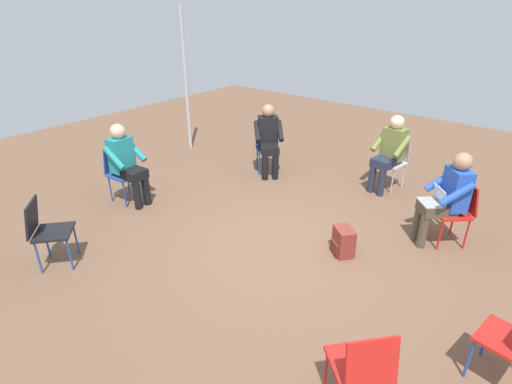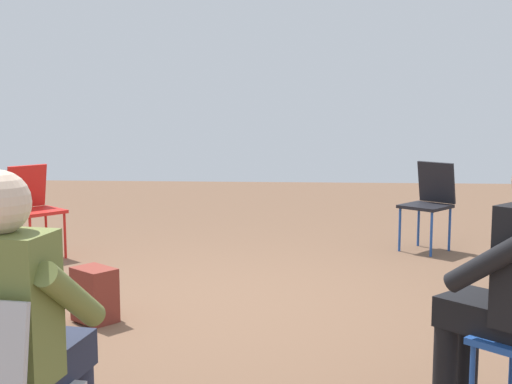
{
  "view_description": "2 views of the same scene",
  "coord_description": "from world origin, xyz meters",
  "px_view_note": "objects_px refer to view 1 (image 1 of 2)",
  "views": [
    {
      "loc": [
        -3.51,
        -2.51,
        2.9
      ],
      "look_at": [
        -0.19,
        0.2,
        0.79
      ],
      "focal_mm": 28.0,
      "sensor_mm": 36.0,
      "label": 1
    },
    {
      "loc": [
        4.87,
        0.62,
        1.48
      ],
      "look_at": [
        0.36,
        0.34,
        0.87
      ],
      "focal_mm": 50.0,
      "sensor_mm": 36.0,
      "label": 2
    }
  ],
  "objects_px": {
    "chair_northeast": "(267,144)",
    "person_with_laptop": "(447,195)",
    "chair_southeast": "(457,208)",
    "backpack_near_laptop_user": "(343,243)",
    "person_in_black": "(269,137)",
    "chair_north": "(121,170)",
    "person_in_teal": "(126,161)",
    "chair_northwest": "(46,228)",
    "person_in_olive": "(390,150)",
    "chair_southwest": "(363,367)",
    "chair_east": "(394,159)"
  },
  "relations": [
    {
      "from": "chair_northwest",
      "to": "chair_southwest",
      "type": "relative_size",
      "value": 1.0
    },
    {
      "from": "person_with_laptop",
      "to": "person_in_olive",
      "type": "relative_size",
      "value": 1.0
    },
    {
      "from": "chair_northwest",
      "to": "backpack_near_laptop_user",
      "type": "xyz_separation_m",
      "value": [
        2.38,
        -2.59,
        -0.34
      ]
    },
    {
      "from": "chair_southeast",
      "to": "chair_southwest",
      "type": "xyz_separation_m",
      "value": [
        -2.97,
        -0.14,
        0.0
      ]
    },
    {
      "from": "chair_northwest",
      "to": "person_in_black",
      "type": "relative_size",
      "value": 0.69
    },
    {
      "from": "chair_north",
      "to": "person_in_black",
      "type": "relative_size",
      "value": 0.69
    },
    {
      "from": "chair_north",
      "to": "person_in_olive",
      "type": "distance_m",
      "value": 4.25
    },
    {
      "from": "person_with_laptop",
      "to": "chair_east",
      "type": "bearing_deg",
      "value": -0.22
    },
    {
      "from": "backpack_near_laptop_user",
      "to": "person_in_olive",
      "type": "bearing_deg",
      "value": 9.73
    },
    {
      "from": "chair_southeast",
      "to": "backpack_near_laptop_user",
      "type": "height_order",
      "value": "chair_southeast"
    },
    {
      "from": "chair_east",
      "to": "chair_southeast",
      "type": "bearing_deg",
      "value": 147.18
    },
    {
      "from": "chair_southeast",
      "to": "backpack_near_laptop_user",
      "type": "bearing_deg",
      "value": 97.26
    },
    {
      "from": "chair_east",
      "to": "person_with_laptop",
      "type": "xyz_separation_m",
      "value": [
        -1.27,
        -1.17,
        0.2
      ]
    },
    {
      "from": "chair_southeast",
      "to": "backpack_near_laptop_user",
      "type": "relative_size",
      "value": 2.36
    },
    {
      "from": "person_in_olive",
      "to": "person_in_black",
      "type": "bearing_deg",
      "value": 29.3
    },
    {
      "from": "person_in_teal",
      "to": "chair_northeast",
      "type": "bearing_deg",
      "value": 155.85
    },
    {
      "from": "chair_east",
      "to": "chair_northeast",
      "type": "bearing_deg",
      "value": 29.14
    },
    {
      "from": "person_with_laptop",
      "to": "person_in_olive",
      "type": "bearing_deg",
      "value": 4.39
    },
    {
      "from": "person_in_black",
      "to": "chair_southeast",
      "type": "bearing_deg",
      "value": 129.68
    },
    {
      "from": "chair_east",
      "to": "backpack_near_laptop_user",
      "type": "distance_m",
      "value": 2.34
    },
    {
      "from": "chair_northwest",
      "to": "chair_northeast",
      "type": "xyz_separation_m",
      "value": [
        3.91,
        -0.2,
        0.0
      ]
    },
    {
      "from": "chair_northeast",
      "to": "person_with_laptop",
      "type": "distance_m",
      "value": 3.26
    },
    {
      "from": "chair_northeast",
      "to": "person_in_teal",
      "type": "distance_m",
      "value": 2.51
    },
    {
      "from": "chair_southeast",
      "to": "chair_northeast",
      "type": "bearing_deg",
      "value": 40.37
    },
    {
      "from": "chair_north",
      "to": "person_with_laptop",
      "type": "xyz_separation_m",
      "value": [
        1.86,
        -4.23,
        0.2
      ]
    },
    {
      "from": "chair_east",
      "to": "person_with_laptop",
      "type": "height_order",
      "value": "person_with_laptop"
    },
    {
      "from": "person_in_teal",
      "to": "person_in_olive",
      "type": "height_order",
      "value": "same"
    },
    {
      "from": "chair_northeast",
      "to": "person_in_black",
      "type": "relative_size",
      "value": 0.69
    },
    {
      "from": "chair_southeast",
      "to": "person_in_olive",
      "type": "bearing_deg",
      "value": 10.29
    },
    {
      "from": "person_in_black",
      "to": "person_in_teal",
      "type": "distance_m",
      "value": 2.44
    },
    {
      "from": "chair_southwest",
      "to": "backpack_near_laptop_user",
      "type": "height_order",
      "value": "chair_southwest"
    },
    {
      "from": "chair_north",
      "to": "backpack_near_laptop_user",
      "type": "bearing_deg",
      "value": 99.37
    },
    {
      "from": "backpack_near_laptop_user",
      "to": "person_in_black",
      "type": "bearing_deg",
      "value": 57.97
    },
    {
      "from": "person_in_teal",
      "to": "backpack_near_laptop_user",
      "type": "relative_size",
      "value": 3.44
    },
    {
      "from": "chair_north",
      "to": "chair_east",
      "type": "bearing_deg",
      "value": 131.18
    },
    {
      "from": "backpack_near_laptop_user",
      "to": "chair_northeast",
      "type": "bearing_deg",
      "value": 57.23
    },
    {
      "from": "chair_northwest",
      "to": "person_in_black",
      "type": "distance_m",
      "value": 3.81
    },
    {
      "from": "person_with_laptop",
      "to": "chair_southwest",
      "type": "bearing_deg",
      "value": 142.54
    },
    {
      "from": "chair_northwest",
      "to": "chair_east",
      "type": "relative_size",
      "value": 1.0
    },
    {
      "from": "backpack_near_laptop_user",
      "to": "chair_north",
      "type": "bearing_deg",
      "value": 103.74
    },
    {
      "from": "chair_southeast",
      "to": "person_in_teal",
      "type": "height_order",
      "value": "person_in_teal"
    },
    {
      "from": "person_in_black",
      "to": "backpack_near_laptop_user",
      "type": "height_order",
      "value": "person_in_black"
    },
    {
      "from": "chair_north",
      "to": "chair_southeast",
      "type": "bearing_deg",
      "value": 109.97
    },
    {
      "from": "person_in_teal",
      "to": "chair_north",
      "type": "bearing_deg",
      "value": -90.0
    },
    {
      "from": "chair_north",
      "to": "person_in_olive",
      "type": "relative_size",
      "value": 0.69
    },
    {
      "from": "chair_northwest",
      "to": "chair_northeast",
      "type": "bearing_deg",
      "value": 127.29
    },
    {
      "from": "chair_east",
      "to": "person_in_olive",
      "type": "xyz_separation_m",
      "value": [
        -0.16,
        0.03,
        0.2
      ]
    },
    {
      "from": "person_in_black",
      "to": "person_in_olive",
      "type": "bearing_deg",
      "value": 155.02
    },
    {
      "from": "chair_southwest",
      "to": "chair_southeast",
      "type": "bearing_deg",
      "value": 43.84
    },
    {
      "from": "person_in_teal",
      "to": "backpack_near_laptop_user",
      "type": "distance_m",
      "value": 3.38
    }
  ]
}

